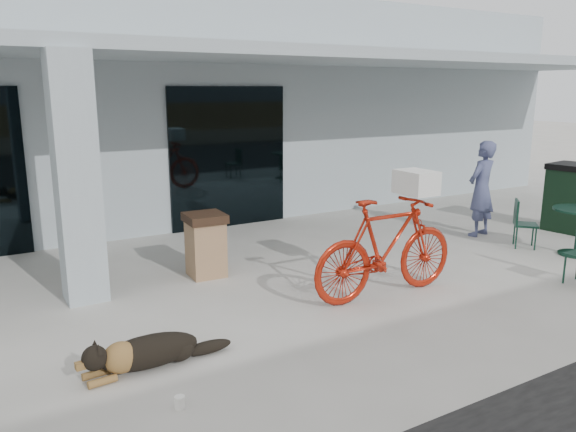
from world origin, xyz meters
TOP-DOWN VIEW (x-y plane):
  - ground at (0.00, 0.00)m, footprint 80.00×80.00m
  - building at (0.00, 8.50)m, footprint 22.00×7.00m
  - storefront_glass_right at (1.80, 4.98)m, footprint 2.40×0.06m
  - column at (-1.50, 2.30)m, footprint 0.50×0.50m
  - overhang at (0.00, 3.60)m, footprint 22.00×2.80m
  - bicycle at (1.88, 0.40)m, footprint 2.21×0.67m
  - laundry_basket at (2.33, 0.39)m, footprint 0.40×0.53m
  - dog at (-1.35, 0.07)m, footprint 1.16×0.47m
  - cup_near_dog at (-1.35, -0.76)m, footprint 0.10×0.10m
  - cafe_chair_far_a at (5.46, 0.97)m, footprint 0.55×0.55m
  - person at (5.43, 1.93)m, footprint 0.71×0.54m
  - trash_receptacle at (0.20, 2.37)m, footprint 0.57×0.57m

SIDE VIEW (x-z plane):
  - ground at x=0.00m, z-range 0.00..0.00m
  - cup_near_dog at x=-1.35m, z-range 0.00..0.11m
  - dog at x=-1.35m, z-range 0.00..0.38m
  - cafe_chair_far_a at x=5.46m, z-range 0.00..0.82m
  - trash_receptacle at x=0.20m, z-range 0.00..0.92m
  - bicycle at x=1.88m, z-range 0.00..1.32m
  - person at x=5.43m, z-range 0.00..1.75m
  - storefront_glass_right at x=1.80m, z-range 0.00..2.70m
  - laundry_basket at x=2.33m, z-range 1.32..1.63m
  - column at x=-1.50m, z-range 0.00..3.12m
  - building at x=0.00m, z-range 0.00..4.50m
  - overhang at x=0.00m, z-range 3.12..3.30m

